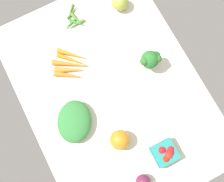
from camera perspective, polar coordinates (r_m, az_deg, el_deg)
tablecloth at (r=124.70cm, az=0.00°, el=-0.30°), size 104.00×76.00×2.00cm
broccoli_head at (r=120.95cm, az=7.93°, el=6.39°), size 7.71×9.91×11.91cm
berry_basket at (r=119.35cm, az=10.75°, el=-12.27°), size 9.19×9.19×6.95cm
heirloom_tomato_orange at (r=116.78cm, az=1.63°, el=-9.93°), size 8.44×8.44×8.44cm
heirloom_tomato_green at (r=135.50cm, az=1.66°, el=17.60°), size 7.62×7.62×7.62cm
okra_pile at (r=135.82cm, az=-7.71°, el=14.18°), size 13.98×12.60×1.80cm
carrot_bunch at (r=126.90cm, az=-8.26°, el=5.17°), size 18.94×18.95×2.82cm
red_onion_center at (r=118.92cm, az=6.38°, el=-17.99°), size 6.20×6.20×6.20cm
leafy_greens_clump at (r=119.42cm, az=-7.68°, el=-6.16°), size 22.73×21.17×6.41cm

